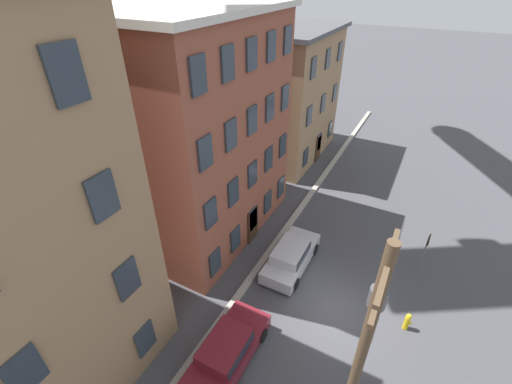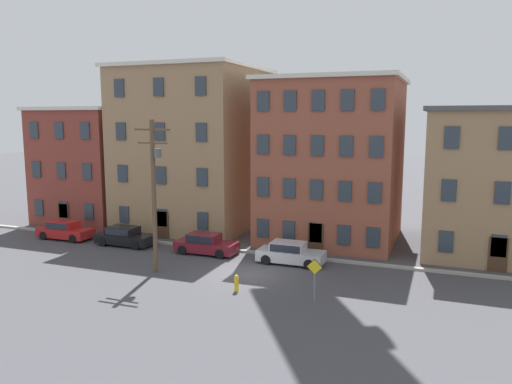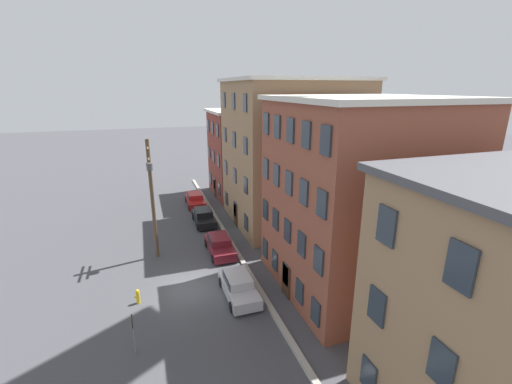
{
  "view_description": "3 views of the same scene",
  "coord_description": "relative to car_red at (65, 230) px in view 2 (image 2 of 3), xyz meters",
  "views": [
    {
      "loc": [
        -11.23,
        -1.66,
        13.9
      ],
      "look_at": [
        0.79,
        4.71,
        4.93
      ],
      "focal_mm": 24.0,
      "sensor_mm": 36.0,
      "label": 1
    },
    {
      "loc": [
        11.07,
        -27.53,
        9.55
      ],
      "look_at": [
        -0.44,
        2.41,
        4.75
      ],
      "focal_mm": 35.0,
      "sensor_mm": 36.0,
      "label": 2
    },
    {
      "loc": [
        20.47,
        -2.0,
        13.01
      ],
      "look_at": [
        -1.12,
        5.18,
        6.03
      ],
      "focal_mm": 24.0,
      "sensor_mm": 36.0,
      "label": 3
    }
  ],
  "objects": [
    {
      "name": "apartment_far",
      "position": [
        19.68,
        7.84,
        5.53
      ],
      "size": [
        10.43,
        10.4,
        12.52
      ],
      "color": "brown",
      "rests_on": "ground_plane"
    },
    {
      "name": "utility_pole",
      "position": [
        11.46,
        -4.79,
        4.55
      ],
      "size": [
        2.4,
        0.44,
        9.43
      ],
      "color": "brown",
      "rests_on": "ground_plane"
    },
    {
      "name": "apartment_midblock",
      "position": [
        7.21,
        8.55,
        6.18
      ],
      "size": [
        11.27,
        11.81,
        13.83
      ],
      "color": "#9E7A56",
      "rests_on": "ground_plane"
    },
    {
      "name": "car_black",
      "position": [
        5.66,
        -0.0,
        0.0
      ],
      "size": [
        4.4,
        1.92,
        1.43
      ],
      "color": "black",
      "rests_on": "ground_plane"
    },
    {
      "name": "ground_plane",
      "position": [
        16.98,
        -3.1,
        -0.75
      ],
      "size": [
        200.0,
        200.0,
        0.0
      ],
      "primitive_type": "plane",
      "color": "#424247"
    },
    {
      "name": "car_maroon",
      "position": [
        12.39,
        0.11,
        0.0
      ],
      "size": [
        4.4,
        1.92,
        1.43
      ],
      "color": "maroon",
      "rests_on": "ground_plane"
    },
    {
      "name": "apartment_corner",
      "position": [
        -2.62,
        8.59,
        4.49
      ],
      "size": [
        8.62,
        11.89,
        10.46
      ],
      "color": "brown",
      "rests_on": "ground_plane"
    },
    {
      "name": "car_red",
      "position": [
        0.0,
        0.0,
        0.0
      ],
      "size": [
        4.4,
        1.92,
        1.43
      ],
      "color": "#B21E1E",
      "rests_on": "ground_plane"
    },
    {
      "name": "caution_sign",
      "position": [
        21.97,
        -6.41,
        0.82
      ],
      "size": [
        0.87,
        0.08,
        2.37
      ],
      "color": "slate",
      "rests_on": "ground_plane"
    },
    {
      "name": "apartment_annex",
      "position": [
        31.32,
        8.09,
        4.4
      ],
      "size": [
        9.69,
        10.89,
        10.27
      ],
      "color": "#9E7A56",
      "rests_on": "ground_plane"
    },
    {
      "name": "kerb_strip",
      "position": [
        16.98,
        1.4,
        -0.67
      ],
      "size": [
        56.0,
        0.36,
        0.16
      ],
      "primitive_type": "cube",
      "color": "#9E998E",
      "rests_on": "ground_plane"
    },
    {
      "name": "fire_hydrant",
      "position": [
        17.52,
        -6.27,
        -0.27
      ],
      "size": [
        0.24,
        0.34,
        0.96
      ],
      "color": "yellow",
      "rests_on": "ground_plane"
    },
    {
      "name": "car_silver",
      "position": [
        18.69,
        -0.05,
        0.0
      ],
      "size": [
        4.4,
        1.92,
        1.43
      ],
      "color": "#B7B7BC",
      "rests_on": "ground_plane"
    }
  ]
}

